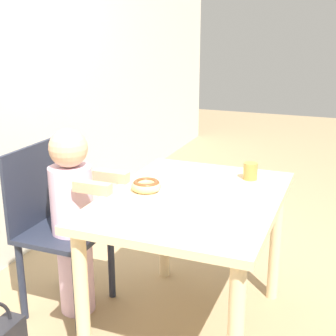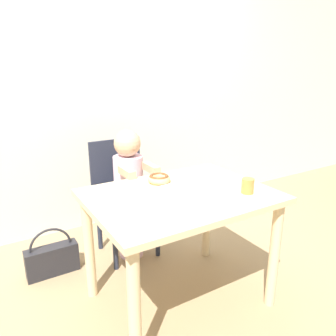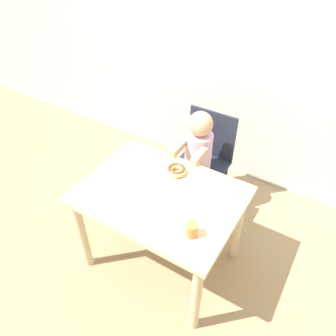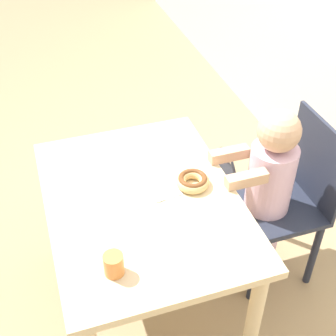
% 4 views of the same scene
% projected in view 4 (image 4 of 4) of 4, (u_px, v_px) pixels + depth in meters
% --- Properties ---
extents(ground_plane, '(12.00, 12.00, 0.00)m').
position_uv_depth(ground_plane, '(147.00, 302.00, 2.32)').
color(ground_plane, '#997F5B').
extents(dining_table, '(1.01, 0.76, 0.70)m').
position_uv_depth(dining_table, '(143.00, 218.00, 1.94)').
color(dining_table, beige).
rests_on(dining_table, ground_plane).
extents(chair, '(0.41, 0.39, 0.86)m').
position_uv_depth(chair, '(286.00, 199.00, 2.23)').
color(chair, '#232838').
rests_on(chair, ground_plane).
extents(child_figure, '(0.23, 0.37, 0.97)m').
position_uv_depth(child_figure, '(267.00, 196.00, 2.17)').
color(child_figure, silver).
rests_on(child_figure, ground_plane).
extents(donut, '(0.14, 0.14, 0.05)m').
position_uv_depth(donut, '(193.00, 181.00, 1.92)').
color(donut, '#DBB270').
rests_on(donut, dining_table).
extents(napkin, '(0.26, 0.26, 0.00)m').
position_uv_depth(napkin, '(145.00, 185.00, 1.93)').
color(napkin, white).
rests_on(napkin, dining_table).
extents(handbag, '(0.35, 0.10, 0.34)m').
position_uv_depth(handbag, '(224.00, 181.00, 2.85)').
color(handbag, '#232328').
rests_on(handbag, ground_plane).
extents(cup, '(0.07, 0.07, 0.08)m').
position_uv_depth(cup, '(114.00, 264.00, 1.56)').
color(cup, orange).
rests_on(cup, dining_table).
extents(plate, '(0.15, 0.15, 0.01)m').
position_uv_depth(plate, '(153.00, 190.00, 1.90)').
color(plate, white).
rests_on(plate, dining_table).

